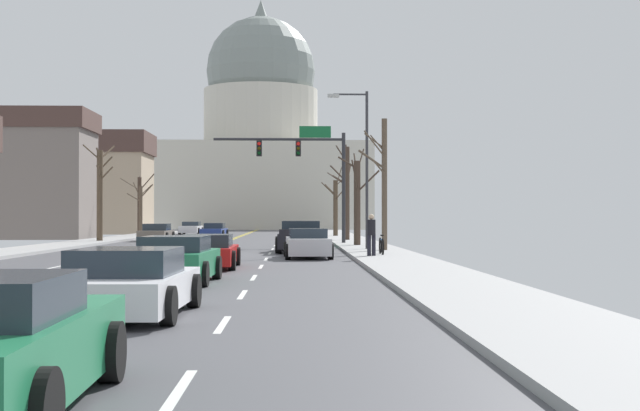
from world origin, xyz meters
TOP-DOWN VIEW (x-y plane):
  - ground at (0.00, -0.00)m, footprint 20.00×180.00m
  - signal_gantry at (5.42, 13.31)m, footprint 7.91×0.41m
  - street_lamp_right at (7.95, 3.86)m, footprint 2.00×0.24m
  - capitol_building at (0.00, 79.38)m, footprint 29.45×20.34m
  - sedan_near_00 at (5.21, 10.00)m, footprint 2.01×4.64m
  - pickup_truck_near_01 at (4.96, 3.56)m, footprint 2.40×5.68m
  - sedan_near_02 at (5.20, -2.50)m, footprint 2.04×4.32m
  - sedan_near_03 at (1.76, -9.20)m, footprint 2.01×4.63m
  - sedan_near_04 at (1.57, -15.55)m, footprint 2.12×4.29m
  - sedan_near_05 at (1.75, -22.91)m, footprint 2.20×4.48m
  - sedan_oncoming_00 at (-4.97, 21.83)m, footprint 2.14×4.43m
  - sedan_oncoming_01 at (-1.84, 31.30)m, footprint 2.07×4.60m
  - sedan_oncoming_02 at (-5.26, 44.17)m, footprint 2.02×4.68m
  - flank_building_00 at (-17.51, 27.62)m, footprint 13.49×6.36m
  - flank_building_02 at (-16.32, 46.22)m, footprint 13.70×7.58m
  - bare_tree_00 at (8.86, 2.33)m, footprint 1.35×1.53m
  - bare_tree_01 at (-7.84, 31.68)m, footprint 2.76×1.18m
  - bare_tree_02 at (7.98, 31.36)m, footprint 2.08×1.82m
  - bare_tree_03 at (-8.02, 18.05)m, footprint 2.00×2.79m
  - bare_tree_04 at (8.13, 9.40)m, footprint 2.29×2.00m
  - bare_tree_05 at (-8.82, 36.72)m, footprint 1.54×1.68m
  - bare_tree_06 at (8.17, 19.60)m, footprint 1.70×1.94m
  - pedestrian_00 at (7.75, -3.56)m, footprint 0.35×0.34m
  - bicycle_parked at (8.32, -2.01)m, footprint 0.12×1.77m

SIDE VIEW (x-z plane):
  - ground at x=0.00m, z-range -0.08..0.12m
  - bicycle_parked at x=8.32m, z-range 0.06..0.91m
  - sedan_near_03 at x=1.76m, z-range -0.03..1.11m
  - sedan_oncoming_01 at x=-1.84m, z-range -0.04..1.13m
  - sedan_near_05 at x=1.75m, z-range -0.03..1.15m
  - sedan_oncoming_00 at x=-4.97m, z-range -0.04..1.17m
  - sedan_oncoming_02 at x=-5.26m, z-range -0.03..1.17m
  - sedan_near_00 at x=5.21m, z-range -0.03..1.19m
  - sedan_near_04 at x=1.57m, z-range -0.02..1.20m
  - sedan_near_02 at x=5.20m, z-range -0.02..1.20m
  - pickup_truck_near_01 at x=4.96m, z-range -0.07..1.43m
  - pedestrian_00 at x=7.75m, z-range 0.23..1.91m
  - bare_tree_01 at x=-7.84m, z-range 0.01..4.69m
  - bare_tree_02 at x=7.98m, z-range -0.28..5.31m
  - bare_tree_04 at x=8.13m, z-range -0.08..5.35m
  - bare_tree_05 at x=-8.82m, z-range 0.11..5.40m
  - bare_tree_03 at x=-8.02m, z-range 0.15..6.47m
  - bare_tree_00 at x=8.86m, z-range 0.27..6.48m
  - bare_tree_06 at x=8.17m, z-range 0.30..6.71m
  - street_lamp_right at x=7.95m, z-range 0.83..8.55m
  - flank_building_00 at x=-17.51m, z-range 0.05..9.80m
  - flank_building_02 at x=-16.32m, z-range 0.07..9.93m
  - signal_gantry at x=5.42m, z-range 1.61..8.62m
  - capitol_building at x=0.00m, z-range -4.17..27.33m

